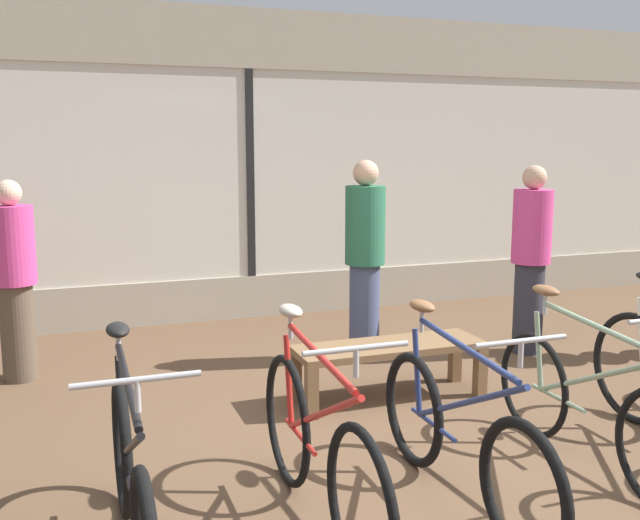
{
  "coord_description": "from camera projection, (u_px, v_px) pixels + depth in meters",
  "views": [
    {
      "loc": [
        -1.87,
        -3.59,
        1.85
      ],
      "look_at": [
        0.0,
        1.55,
        0.95
      ],
      "focal_mm": 40.0,
      "sensor_mm": 36.0,
      "label": 1
    }
  ],
  "objects": [
    {
      "name": "ground_plane",
      "position": [
        409.0,
        456.0,
        4.26
      ],
      "size": [
        24.0,
        24.0,
        0.0
      ],
      "primitive_type": "plane",
      "color": "brown"
    },
    {
      "name": "shop_back_wall",
      "position": [
        250.0,
        164.0,
        7.43
      ],
      "size": [
        12.0,
        0.08,
        3.2
      ],
      "color": "#B2A893",
      "rests_on": "ground_plane"
    },
    {
      "name": "bicycle_left",
      "position": [
        132.0,
        486.0,
        3.09
      ],
      "size": [
        0.46,
        1.72,
        1.03
      ],
      "color": "black",
      "rests_on": "ground_plane"
    },
    {
      "name": "bicycle_center_left",
      "position": [
        317.0,
        449.0,
        3.41
      ],
      "size": [
        0.46,
        1.73,
        1.04
      ],
      "color": "black",
      "rests_on": "ground_plane"
    },
    {
      "name": "bicycle_center",
      "position": [
        459.0,
        436.0,
        3.64
      ],
      "size": [
        0.46,
        1.71,
        1.01
      ],
      "color": "black",
      "rests_on": "ground_plane"
    },
    {
      "name": "bicycle_center_right",
      "position": [
        589.0,
        406.0,
        4.03
      ],
      "size": [
        0.46,
        1.73,
        1.02
      ],
      "color": "black",
      "rests_on": "ground_plane"
    },
    {
      "name": "display_bench",
      "position": [
        389.0,
        353.0,
        5.17
      ],
      "size": [
        1.4,
        0.44,
        0.41
      ],
      "color": "brown",
      "rests_on": "ground_plane"
    },
    {
      "name": "customer_near_rack",
      "position": [
        531.0,
        256.0,
        6.24
      ],
      "size": [
        0.48,
        0.48,
        1.66
      ],
      "color": "#2D2D38",
      "rests_on": "ground_plane"
    },
    {
      "name": "customer_by_window",
      "position": [
        365.0,
        256.0,
        6.04
      ],
      "size": [
        0.36,
        0.36,
        1.71
      ],
      "color": "#424C6B",
      "rests_on": "ground_plane"
    },
    {
      "name": "customer_mid_floor",
      "position": [
        14.0,
        277.0,
        5.51
      ],
      "size": [
        0.41,
        0.41,
        1.58
      ],
      "color": "brown",
      "rests_on": "ground_plane"
    }
  ]
}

